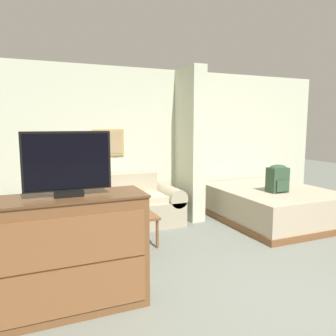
{
  "coord_description": "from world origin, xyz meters",
  "views": [
    {
      "loc": [
        -2.01,
        -2.0,
        1.64
      ],
      "look_at": [
        -0.29,
        2.07,
        1.05
      ],
      "focal_mm": 35.0,
      "sensor_mm": 36.0,
      "label": 1
    }
  ],
  "objects": [
    {
      "name": "ground_plane",
      "position": [
        0.0,
        0.0,
        0.0
      ],
      "size": [
        20.0,
        20.0,
        0.0
      ],
      "primitive_type": "plane",
      "color": "slate"
    },
    {
      "name": "tv",
      "position": [
        -1.73,
        0.87,
        1.3
      ],
      "size": [
        0.73,
        0.16,
        0.55
      ],
      "color": "black",
      "rests_on": "tv_dresser"
    },
    {
      "name": "backpack",
      "position": [
        1.66,
        2.12,
        0.78
      ],
      "size": [
        0.31,
        0.24,
        0.45
      ],
      "color": "#2D4733",
      "rests_on": "bed"
    },
    {
      "name": "coffee_table",
      "position": [
        -0.85,
        2.11,
        0.37
      ],
      "size": [
        0.77,
        0.46,
        0.42
      ],
      "color": "brown",
      "rests_on": "ground_plane"
    },
    {
      "name": "tv_dresser",
      "position": [
        -1.73,
        0.87,
        0.52
      ],
      "size": [
        1.32,
        0.52,
        1.03
      ],
      "color": "brown",
      "rests_on": "ground_plane"
    },
    {
      "name": "wall_partition_pillar",
      "position": [
        0.55,
        3.09,
        1.3
      ],
      "size": [
        0.24,
        0.74,
        2.6
      ],
      "color": "beige",
      "rests_on": "ground_plane"
    },
    {
      "name": "table_lamp",
      "position": [
        -2.02,
        2.98,
        0.9
      ],
      "size": [
        0.34,
        0.34,
        0.46
      ],
      "color": "tan",
      "rests_on": "side_table"
    },
    {
      "name": "couch",
      "position": [
        -0.8,
        3.03,
        0.31
      ],
      "size": [
        2.15,
        0.84,
        0.82
      ],
      "color": "tan",
      "rests_on": "ground_plane"
    },
    {
      "name": "bed",
      "position": [
        1.77,
        2.38,
        0.28
      ],
      "size": [
        1.75,
        2.08,
        0.55
      ],
      "color": "brown",
      "rests_on": "ground_plane"
    },
    {
      "name": "wall_back",
      "position": [
        -0.0,
        3.52,
        1.29
      ],
      "size": [
        7.19,
        0.16,
        2.6
      ],
      "color": "beige",
      "rests_on": "ground_plane"
    },
    {
      "name": "side_table",
      "position": [
        -2.02,
        2.98,
        0.47
      ],
      "size": [
        0.39,
        0.39,
        0.59
      ],
      "color": "brown",
      "rests_on": "ground_plane"
    }
  ]
}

